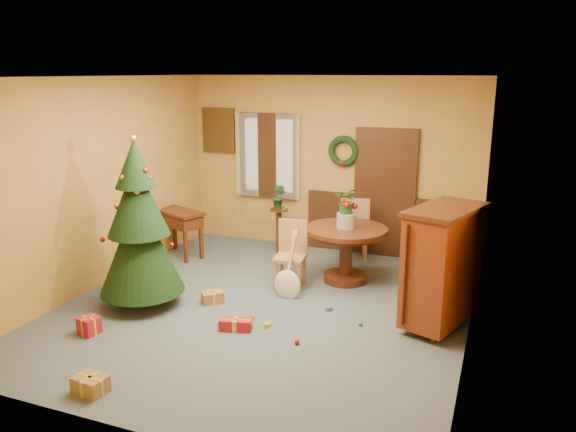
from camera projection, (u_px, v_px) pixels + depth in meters
The scene contains 21 objects.
room_envelope at pixel (341, 186), 9.32m from camera, with size 5.50×5.50×5.50m.
dining_table at pixel (346, 244), 8.03m from camera, with size 1.17×1.17×0.81m.
urn at pixel (347, 221), 7.95m from camera, with size 0.28×0.28×0.21m, color slate.
centerpiece_plant at pixel (347, 200), 7.87m from camera, with size 0.34×0.30×0.38m, color #1E4C23.
chair_near at pixel (291, 252), 7.87m from camera, with size 0.46×0.46×0.95m.
chair_far at pixel (354, 227), 8.93m from camera, with size 0.57×0.57×1.05m.
guitar at pixel (288, 267), 7.47m from camera, with size 0.37×0.18×0.88m, color beige, non-canonical shape.
plant_stand at pixel (279, 226), 9.29m from camera, with size 0.30×0.30×0.77m.
stand_plant at pixel (279, 196), 9.16m from camera, with size 0.23×0.18×0.42m, color #19471E.
christmas_tree at pixel (139, 227), 7.08m from camera, with size 1.08×1.08×2.22m.
writing_desk at pixel (179, 222), 9.16m from camera, with size 0.96×0.73×0.77m.
sideboard at pixel (442, 264), 6.54m from camera, with size 0.94×1.27×1.46m.
gift_a at pixel (91, 385), 5.32m from camera, with size 0.33×0.26×0.17m.
gift_b at pixel (89, 326), 6.50m from camera, with size 0.24×0.24×0.21m.
gift_c at pixel (213, 297), 7.39m from camera, with size 0.33×0.32×0.15m.
gift_d at pixel (236, 325), 6.61m from camera, with size 0.41×0.25×0.14m.
toy_a at pixel (329, 309), 7.15m from camera, with size 0.08×0.05×0.05m, color #2560A1.
toy_b at pixel (360, 323), 6.72m from camera, with size 0.06×0.06×0.06m, color green.
toy_c at pixel (267, 325), 6.69m from camera, with size 0.08×0.05×0.05m, color gold.
toy_d at pixel (297, 342), 6.26m from camera, with size 0.06×0.06×0.06m, color #B40C12.
toy_e at pixel (252, 318), 6.90m from camera, with size 0.08×0.05×0.05m, color gold.
Camera 1 is at (2.73, -6.14, 2.96)m, focal length 35.00 mm.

